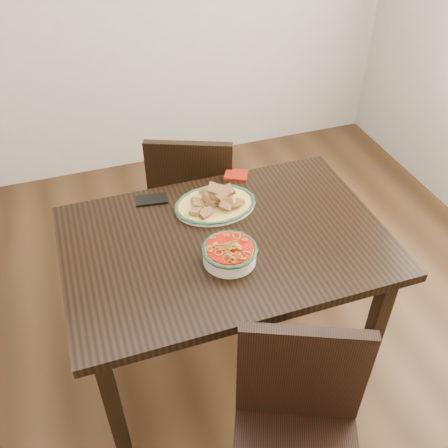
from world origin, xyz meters
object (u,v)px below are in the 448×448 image
object	(u,v)px
chair_near	(297,431)
smartphone	(151,200)
chair_far	(193,196)
fish_plate	(215,199)
dining_table	(226,255)
noodle_bowl	(230,252)

from	to	relation	value
chair_near	smartphone	distance (m)	1.12
chair_far	fish_plate	distance (m)	0.52
chair_far	fish_plate	bearing A→B (deg)	110.29
chair_far	dining_table	bearing A→B (deg)	108.74
dining_table	noodle_bowl	world-z (taller)	noodle_bowl
dining_table	smartphone	distance (m)	0.42
noodle_bowl	smartphone	distance (m)	0.51
chair_far	noodle_bowl	world-z (taller)	chair_far
chair_far	noodle_bowl	distance (m)	0.82
fish_plate	noodle_bowl	world-z (taller)	fish_plate
fish_plate	smartphone	distance (m)	0.29
noodle_bowl	smartphone	bearing A→B (deg)	113.53
fish_plate	noodle_bowl	size ratio (longest dim) A/B	1.65
chair_far	fish_plate	size ratio (longest dim) A/B	2.53
chair_near	smartphone	size ratio (longest dim) A/B	6.40
chair_near	dining_table	bearing A→B (deg)	113.85
chair_far	smartphone	distance (m)	0.47
chair_far	fish_plate	world-z (taller)	chair_far
chair_near	noodle_bowl	world-z (taller)	chair_near
chair_far	smartphone	size ratio (longest dim) A/B	6.40
chair_near	noodle_bowl	distance (m)	0.66
smartphone	noodle_bowl	bearing A→B (deg)	-59.04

